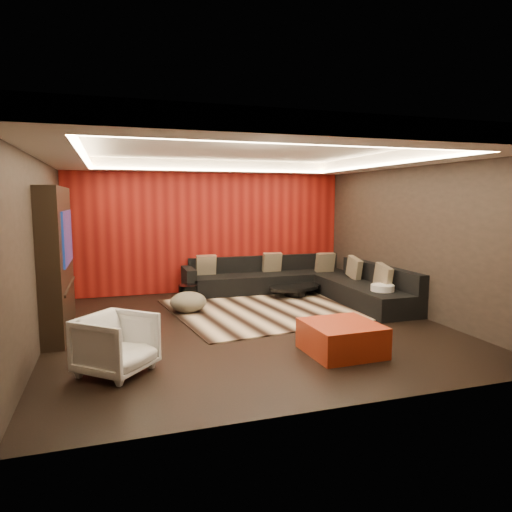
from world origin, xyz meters
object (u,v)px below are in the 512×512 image
object	(u,v)px
orange_ottoman	(342,338)
sectional_sofa	(303,284)
coffee_table	(295,290)
white_side_table	(382,299)
armchair	(116,344)
drum_stool	(188,296)

from	to	relation	value
orange_ottoman	sectional_sofa	world-z (taller)	sectional_sofa
sectional_sofa	coffee_table	bearing A→B (deg)	-179.35
white_side_table	orange_ottoman	bearing A→B (deg)	-135.35
white_side_table	orange_ottoman	size ratio (longest dim) A/B	0.56
white_side_table	coffee_table	bearing A→B (deg)	117.96
coffee_table	sectional_sofa	size ratio (longest dim) A/B	0.35
coffee_table	orange_ottoman	world-z (taller)	orange_ottoman
coffee_table	sectional_sofa	xyz separation A→B (m)	(0.17, 0.00, 0.14)
coffee_table	armchair	bearing A→B (deg)	-137.79
white_side_table	orange_ottoman	distance (m)	2.40
drum_stool	white_side_table	xyz separation A→B (m)	(3.23, -1.41, 0.03)
coffee_table	drum_stool	size ratio (longest dim) A/B	3.04
white_side_table	armchair	xyz separation A→B (m)	(-4.54, -1.52, 0.09)
drum_stool	sectional_sofa	world-z (taller)	sectional_sofa
coffee_table	orange_ottoman	distance (m)	3.53
drum_stool	white_side_table	size ratio (longest dim) A/B	0.81
drum_stool	sectional_sofa	size ratio (longest dim) A/B	0.11
armchair	coffee_table	bearing A→B (deg)	-6.53
sectional_sofa	drum_stool	bearing A→B (deg)	-172.03
white_side_table	armchair	world-z (taller)	armchair
orange_ottoman	armchair	xyz separation A→B (m)	(-2.84, 0.17, 0.14)
coffee_table	armchair	xyz separation A→B (m)	(-3.61, -3.27, 0.22)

